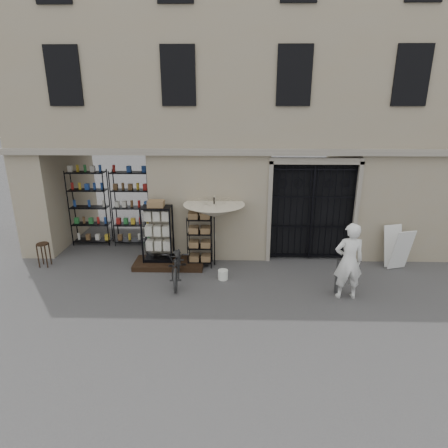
{
  "coord_description": "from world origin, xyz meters",
  "views": [
    {
      "loc": [
        -0.58,
        -8.39,
        4.59
      ],
      "look_at": [
        -0.8,
        1.4,
        1.35
      ],
      "focal_mm": 30.0,
      "sensor_mm": 36.0,
      "label": 1
    }
  ],
  "objects_px": {
    "market_umbrella": "(214,207)",
    "bicycle": "(178,280)",
    "white_bucket": "(223,275)",
    "wire_rack": "(200,241)",
    "wooden_stool": "(44,254)",
    "display_cabinet": "(158,237)",
    "easel_sign": "(397,248)",
    "steel_bollard": "(339,276)",
    "shopkeeper": "(345,297)"
  },
  "relations": [
    {
      "from": "wire_rack",
      "to": "white_bucket",
      "type": "height_order",
      "value": "wire_rack"
    },
    {
      "from": "steel_bollard",
      "to": "easel_sign",
      "type": "distance_m",
      "value": 2.56
    },
    {
      "from": "market_umbrella",
      "to": "wooden_stool",
      "type": "xyz_separation_m",
      "value": [
        -4.93,
        -0.19,
        -1.39
      ]
    },
    {
      "from": "bicycle",
      "to": "wire_rack",
      "type": "bearing_deg",
      "value": 58.79
    },
    {
      "from": "white_bucket",
      "to": "wire_rack",
      "type": "bearing_deg",
      "value": 127.55
    },
    {
      "from": "white_bucket",
      "to": "steel_bollard",
      "type": "xyz_separation_m",
      "value": [
        2.89,
        -0.7,
        0.33
      ]
    },
    {
      "from": "wire_rack",
      "to": "wooden_stool",
      "type": "height_order",
      "value": "wire_rack"
    },
    {
      "from": "wooden_stool",
      "to": "easel_sign",
      "type": "distance_m",
      "value": 10.14
    },
    {
      "from": "wire_rack",
      "to": "shopkeeper",
      "type": "height_order",
      "value": "wire_rack"
    },
    {
      "from": "white_bucket",
      "to": "shopkeeper",
      "type": "height_order",
      "value": "white_bucket"
    },
    {
      "from": "shopkeeper",
      "to": "easel_sign",
      "type": "height_order",
      "value": "easel_sign"
    },
    {
      "from": "bicycle",
      "to": "easel_sign",
      "type": "xyz_separation_m",
      "value": [
        6.13,
        0.95,
        0.62
      ]
    },
    {
      "from": "wire_rack",
      "to": "market_umbrella",
      "type": "relative_size",
      "value": 0.62
    },
    {
      "from": "display_cabinet",
      "to": "white_bucket",
      "type": "relative_size",
      "value": 6.52
    },
    {
      "from": "wooden_stool",
      "to": "steel_bollard",
      "type": "xyz_separation_m",
      "value": [
        8.09,
        -1.42,
        0.08
      ]
    },
    {
      "from": "display_cabinet",
      "to": "steel_bollard",
      "type": "height_order",
      "value": "display_cabinet"
    },
    {
      "from": "wire_rack",
      "to": "bicycle",
      "type": "relative_size",
      "value": 0.81
    },
    {
      "from": "display_cabinet",
      "to": "wire_rack",
      "type": "relative_size",
      "value": 1.14
    },
    {
      "from": "wire_rack",
      "to": "steel_bollard",
      "type": "xyz_separation_m",
      "value": [
        3.58,
        -1.59,
        -0.29
      ]
    },
    {
      "from": "display_cabinet",
      "to": "easel_sign",
      "type": "distance_m",
      "value": 6.84
    },
    {
      "from": "bicycle",
      "to": "shopkeeper",
      "type": "bearing_deg",
      "value": -15.05
    },
    {
      "from": "wooden_stool",
      "to": "display_cabinet",
      "type": "bearing_deg",
      "value": 3.14
    },
    {
      "from": "wooden_stool",
      "to": "easel_sign",
      "type": "relative_size",
      "value": 0.59
    },
    {
      "from": "easel_sign",
      "to": "steel_bollard",
      "type": "bearing_deg",
      "value": -158.58
    },
    {
      "from": "bicycle",
      "to": "easel_sign",
      "type": "distance_m",
      "value": 6.24
    },
    {
      "from": "white_bucket",
      "to": "wooden_stool",
      "type": "xyz_separation_m",
      "value": [
        -5.2,
        0.72,
        0.24
      ]
    },
    {
      "from": "white_bucket",
      "to": "shopkeeper",
      "type": "distance_m",
      "value": 3.15
    },
    {
      "from": "market_umbrella",
      "to": "bicycle",
      "type": "xyz_separation_m",
      "value": [
        -0.93,
        -1.04,
        -1.76
      ]
    },
    {
      "from": "shopkeeper",
      "to": "easel_sign",
      "type": "relative_size",
      "value": 1.6
    },
    {
      "from": "wire_rack",
      "to": "shopkeeper",
      "type": "relative_size",
      "value": 0.8
    },
    {
      "from": "market_umbrella",
      "to": "steel_bollard",
      "type": "height_order",
      "value": "market_umbrella"
    },
    {
      "from": "bicycle",
      "to": "display_cabinet",
      "type": "bearing_deg",
      "value": 119.71
    },
    {
      "from": "wire_rack",
      "to": "white_bucket",
      "type": "xyz_separation_m",
      "value": [
        0.69,
        -0.9,
        -0.62
      ]
    },
    {
      "from": "wooden_stool",
      "to": "steel_bollard",
      "type": "distance_m",
      "value": 8.21
    },
    {
      "from": "shopkeeper",
      "to": "easel_sign",
      "type": "bearing_deg",
      "value": -140.63
    },
    {
      "from": "white_bucket",
      "to": "wooden_stool",
      "type": "distance_m",
      "value": 5.26
    },
    {
      "from": "wire_rack",
      "to": "easel_sign",
      "type": "xyz_separation_m",
      "value": [
        5.62,
        -0.06,
        -0.13
      ]
    },
    {
      "from": "white_bucket",
      "to": "wooden_stool",
      "type": "height_order",
      "value": "wooden_stool"
    },
    {
      "from": "wire_rack",
      "to": "easel_sign",
      "type": "relative_size",
      "value": 1.28
    },
    {
      "from": "market_umbrella",
      "to": "white_bucket",
      "type": "height_order",
      "value": "market_umbrella"
    },
    {
      "from": "display_cabinet",
      "to": "wooden_stool",
      "type": "height_order",
      "value": "display_cabinet"
    },
    {
      "from": "wooden_stool",
      "to": "shopkeeper",
      "type": "bearing_deg",
      "value": -11.26
    },
    {
      "from": "market_umbrella",
      "to": "bicycle",
      "type": "relative_size",
      "value": 1.3
    },
    {
      "from": "display_cabinet",
      "to": "shopkeeper",
      "type": "height_order",
      "value": "display_cabinet"
    },
    {
      "from": "market_umbrella",
      "to": "easel_sign",
      "type": "relative_size",
      "value": 2.05
    },
    {
      "from": "easel_sign",
      "to": "white_bucket",
      "type": "bearing_deg",
      "value": 174.14
    },
    {
      "from": "bicycle",
      "to": "white_bucket",
      "type": "bearing_deg",
      "value": 1.38
    },
    {
      "from": "white_bucket",
      "to": "steel_bollard",
      "type": "relative_size",
      "value": 0.29
    },
    {
      "from": "market_umbrella",
      "to": "display_cabinet",
      "type": "bearing_deg",
      "value": -179.67
    },
    {
      "from": "market_umbrella",
      "to": "shopkeeper",
      "type": "xyz_separation_m",
      "value": [
        3.29,
        -1.83,
        -1.76
      ]
    }
  ]
}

